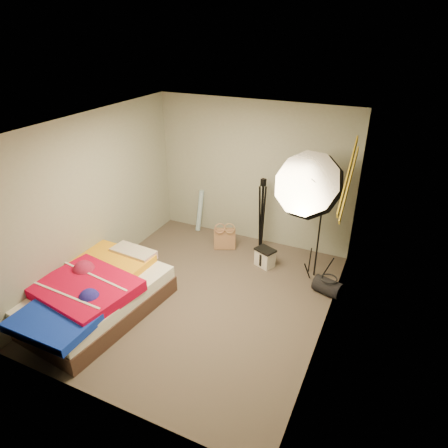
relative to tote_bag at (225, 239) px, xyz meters
The scene contains 15 objects.
floor 1.49m from the tote_bag, 79.04° to the right, with size 4.00×4.00×0.00m, color #51453D.
ceiling 2.74m from the tote_bag, 79.04° to the right, with size 4.00×4.00×0.00m, color silver.
wall_back 1.23m from the tote_bag, 63.04° to the left, with size 3.50×3.50×0.00m, color gray.
wall_front 3.62m from the tote_bag, 85.35° to the right, with size 3.50×3.50×0.00m, color gray.
wall_left 2.32m from the tote_bag, 135.42° to the right, with size 4.00×4.00×0.00m, color gray.
wall_right 2.71m from the tote_bag, 35.50° to the right, with size 4.00×4.00×0.00m, color gray.
tote_bag is the anchor object (origin of this frame).
wrapping_roll 0.88m from the tote_bag, 148.24° to the left, with size 0.09×0.09×0.78m, color #5C9ABB.
camera_case 0.87m from the tote_bag, 16.27° to the right, with size 0.29×0.21×0.29m, color silver.
duffel_bag 2.02m from the tote_bag, 16.58° to the right, with size 0.25×0.25×0.40m, color black.
wall_stripe_upper 2.81m from the tote_bag, 22.87° to the right, with size 0.02×1.10×0.10m, color gold.
wall_stripe_lower 2.62m from the tote_bag, 16.57° to the right, with size 0.02×1.10×0.10m, color gold.
bed 2.49m from the tote_bag, 110.91° to the right, with size 1.55×2.16×0.57m.
photo_umbrella 1.98m from the tote_bag, 10.22° to the right, with size 1.32×1.03×2.10m.
camera_tripod 0.85m from the tote_bag, 24.60° to the left, with size 0.09×0.09×1.30m.
Camera 1 is at (2.29, -4.11, 3.60)m, focal length 32.00 mm.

